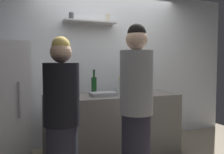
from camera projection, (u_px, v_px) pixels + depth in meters
The scene contains 10 objects.
back_wall_assembly at pixel (108, 66), 3.92m from camera, with size 4.80×0.32×2.60m.
refrigerator at pixel (7, 103), 3.01m from camera, with size 0.61×0.65×1.62m.
counter at pixel (112, 126), 3.20m from camera, with size 1.85×0.69×0.90m, color #66605B.
baking_pan at pixel (103, 94), 3.05m from camera, with size 0.34×0.24×0.05m, color gray.
utensil_holder at pixel (144, 89), 3.37m from camera, with size 0.11×0.11×0.22m.
wine_bottle_green_glass at pixel (94, 84), 3.34m from camera, with size 0.08×0.08×0.35m.
wine_bottle_pale_glass at pixel (61, 89), 2.98m from camera, with size 0.07×0.07×0.30m.
water_bottle_plastic at pixel (120, 86), 3.43m from camera, with size 0.08×0.08×0.22m.
person_grey_hoodie at pixel (136, 109), 2.32m from camera, with size 0.34×0.34×1.74m.
person_blonde at pixel (62, 122), 2.16m from camera, with size 0.34×0.34×1.59m.
Camera 1 is at (-1.33, -2.45, 1.33)m, focal length 36.19 mm.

